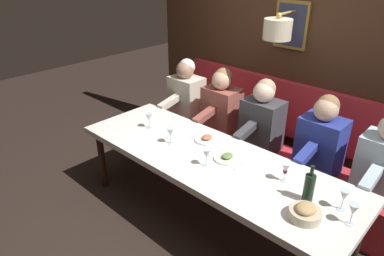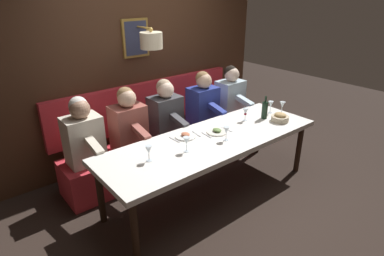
{
  "view_description": "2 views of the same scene",
  "coord_description": "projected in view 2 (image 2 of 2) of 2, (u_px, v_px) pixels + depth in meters",
  "views": [
    {
      "loc": [
        -2.05,
        -1.7,
        2.35
      ],
      "look_at": [
        0.05,
        0.26,
        0.92
      ],
      "focal_mm": 32.5,
      "sensor_mm": 36.0,
      "label": 1
    },
    {
      "loc": [
        -2.4,
        2.27,
        2.31
      ],
      "look_at": [
        0.05,
        0.26,
        0.92
      ],
      "focal_mm": 30.13,
      "sensor_mm": 36.0,
      "label": 2
    }
  ],
  "objects": [
    {
      "name": "place_setting_0",
      "position": [
        186.0,
        136.0,
        3.66
      ],
      "size": [
        0.24,
        0.32,
        0.05
      ],
      "color": "silver",
      "rests_on": "dining_table"
    },
    {
      "name": "diner_middle",
      "position": [
        166.0,
        111.0,
        4.22
      ],
      "size": [
        0.6,
        0.4,
        0.79
      ],
      "color": "#3D3D42",
      "rests_on": "banquette_bench"
    },
    {
      "name": "wine_glass_1",
      "position": [
        226.0,
        131.0,
        3.54
      ],
      "size": [
        0.07,
        0.07,
        0.16
      ],
      "color": "silver",
      "rests_on": "dining_table"
    },
    {
      "name": "diner_far",
      "position": [
        128.0,
        121.0,
        3.9
      ],
      "size": [
        0.6,
        0.4,
        0.79
      ],
      "color": "#934C42",
      "rests_on": "banquette_bench"
    },
    {
      "name": "wine_glass_2",
      "position": [
        186.0,
        141.0,
        3.3
      ],
      "size": [
        0.07,
        0.07,
        0.16
      ],
      "color": "silver",
      "rests_on": "dining_table"
    },
    {
      "name": "ground_plane",
      "position": [
        211.0,
        192.0,
        3.94
      ],
      "size": [
        12.0,
        12.0,
        0.0
      ],
      "primitive_type": "plane",
      "color": "black"
    },
    {
      "name": "wine_glass_5",
      "position": [
        245.0,
        112.0,
        4.07
      ],
      "size": [
        0.07,
        0.07,
        0.16
      ],
      "color": "silver",
      "rests_on": "dining_table"
    },
    {
      "name": "bread_bowl",
      "position": [
        280.0,
        118.0,
        4.08
      ],
      "size": [
        0.22,
        0.22,
        0.12
      ],
      "color": "beige",
      "rests_on": "dining_table"
    },
    {
      "name": "place_setting_1",
      "position": [
        217.0,
        131.0,
        3.77
      ],
      "size": [
        0.24,
        0.32,
        0.05
      ],
      "color": "silver",
      "rests_on": "dining_table"
    },
    {
      "name": "back_wall_panel",
      "position": [
        142.0,
        62.0,
        4.43
      ],
      "size": [
        0.59,
        4.09,
        2.9
      ],
      "color": "#422819",
      "rests_on": "ground_plane"
    },
    {
      "name": "diner_nearest",
      "position": [
        230.0,
        93.0,
        4.92
      ],
      "size": [
        0.6,
        0.4,
        0.79
      ],
      "color": "silver",
      "rests_on": "banquette_bench"
    },
    {
      "name": "wine_glass_4",
      "position": [
        271.0,
        105.0,
        4.32
      ],
      "size": [
        0.07,
        0.07,
        0.16
      ],
      "color": "silver",
      "rests_on": "dining_table"
    },
    {
      "name": "wine_glass_0",
      "position": [
        282.0,
        105.0,
        4.31
      ],
      "size": [
        0.07,
        0.07,
        0.16
      ],
      "color": "silver",
      "rests_on": "dining_table"
    },
    {
      "name": "dining_table",
      "position": [
        213.0,
        143.0,
        3.67
      ],
      "size": [
        0.9,
        2.69,
        0.74
      ],
      "color": "silver",
      "rests_on": "ground_plane"
    },
    {
      "name": "banquette_bench",
      "position": [
        169.0,
        150.0,
        4.48
      ],
      "size": [
        0.52,
        2.89,
        0.45
      ],
      "primitive_type": "cube",
      "color": "red",
      "rests_on": "ground_plane"
    },
    {
      "name": "wine_bottle",
      "position": [
        265.0,
        110.0,
        4.14
      ],
      "size": [
        0.08,
        0.08,
        0.3
      ],
      "color": "black",
      "rests_on": "dining_table"
    },
    {
      "name": "diner_farthest",
      "position": [
        83.0,
        134.0,
        3.57
      ],
      "size": [
        0.6,
        0.4,
        0.79
      ],
      "color": "beige",
      "rests_on": "banquette_bench"
    },
    {
      "name": "diner_near",
      "position": [
        203.0,
        101.0,
        4.6
      ],
      "size": [
        0.6,
        0.4,
        0.79
      ],
      "color": "#283893",
      "rests_on": "banquette_bench"
    },
    {
      "name": "wine_glass_3",
      "position": [
        149.0,
        150.0,
        3.12
      ],
      "size": [
        0.07,
        0.07,
        0.16
      ],
      "color": "silver",
      "rests_on": "dining_table"
    }
  ]
}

